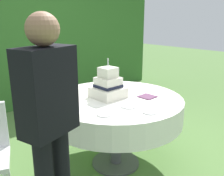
% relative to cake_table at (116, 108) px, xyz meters
% --- Properties ---
extents(ground_plane, '(20.00, 20.00, 0.00)m').
position_rel_cake_table_xyz_m(ground_plane, '(0.00, 0.00, -0.65)').
color(ground_plane, '#547A3D').
extents(foliage_hedge, '(6.15, 0.45, 2.74)m').
position_rel_cake_table_xyz_m(foliage_hedge, '(0.00, 2.58, 0.72)').
color(foliage_hedge, '#336628').
rests_on(foliage_hedge, ground_plane).
extents(cake_table, '(1.37, 1.37, 0.77)m').
position_rel_cake_table_xyz_m(cake_table, '(0.00, 0.00, 0.00)').
color(cake_table, '#4C4C51').
rests_on(cake_table, ground_plane).
extents(wedding_cake, '(0.31, 0.31, 0.40)m').
position_rel_cake_table_xyz_m(wedding_cake, '(-0.05, 0.06, 0.24)').
color(wedding_cake, silver).
rests_on(wedding_cake, cake_table).
extents(serving_plate_near, '(0.15, 0.15, 0.01)m').
position_rel_cake_table_xyz_m(serving_plate_near, '(-0.10, -0.28, 0.13)').
color(serving_plate_near, white).
rests_on(serving_plate_near, cake_table).
extents(serving_plate_far, '(0.10, 0.10, 0.01)m').
position_rel_cake_table_xyz_m(serving_plate_far, '(-0.39, 0.35, 0.13)').
color(serving_plate_far, white).
rests_on(serving_plate_far, cake_table).
extents(serving_plate_left, '(0.12, 0.12, 0.01)m').
position_rel_cake_table_xyz_m(serving_plate_left, '(-0.40, -0.29, 0.13)').
color(serving_plate_left, white).
rests_on(serving_plate_left, cake_table).
extents(serving_plate_right, '(0.13, 0.13, 0.01)m').
position_rel_cake_table_xyz_m(serving_plate_right, '(-0.07, -0.51, 0.13)').
color(serving_plate_right, white).
rests_on(serving_plate_right, cake_table).
extents(napkin_stack, '(0.16, 0.16, 0.01)m').
position_rel_cake_table_xyz_m(napkin_stack, '(0.25, -0.21, 0.13)').
color(napkin_stack, '#603856').
rests_on(napkin_stack, cake_table).
extents(standing_person, '(0.40, 0.30, 1.60)m').
position_rel_cake_table_xyz_m(standing_person, '(-0.97, -0.43, 0.28)').
color(standing_person, black).
rests_on(standing_person, ground_plane).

